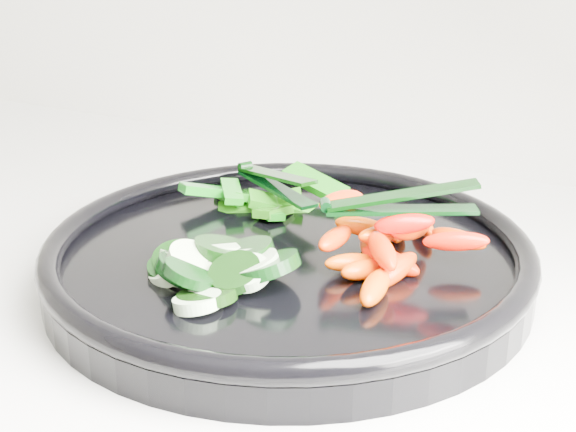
% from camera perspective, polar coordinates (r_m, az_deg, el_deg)
% --- Properties ---
extents(veggie_tray, '(0.43, 0.43, 0.04)m').
position_cam_1_polar(veggie_tray, '(0.62, -0.00, -2.99)').
color(veggie_tray, black).
rests_on(veggie_tray, counter).
extents(cucumber_pile, '(0.13, 0.12, 0.04)m').
position_cam_1_polar(cucumber_pile, '(0.58, -5.67, -3.57)').
color(cucumber_pile, black).
rests_on(cucumber_pile, veggie_tray).
extents(carrot_pile, '(0.14, 0.17, 0.05)m').
position_cam_1_polar(carrot_pile, '(0.59, 6.88, -1.88)').
color(carrot_pile, '#F51B00').
rests_on(carrot_pile, veggie_tray).
extents(pepper_pile, '(0.13, 0.11, 0.04)m').
position_cam_1_polar(pepper_pile, '(0.71, -1.72, 1.29)').
color(pepper_pile, '#216209').
rests_on(pepper_pile, veggie_tray).
extents(tong_carrot, '(0.11, 0.07, 0.02)m').
position_cam_1_polar(tong_carrot, '(0.58, 7.74, 0.94)').
color(tong_carrot, black).
rests_on(tong_carrot, carrot_pile).
extents(tong_pepper, '(0.11, 0.07, 0.02)m').
position_cam_1_polar(tong_pepper, '(0.70, -1.04, 2.55)').
color(tong_pepper, black).
rests_on(tong_pepper, pepper_pile).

